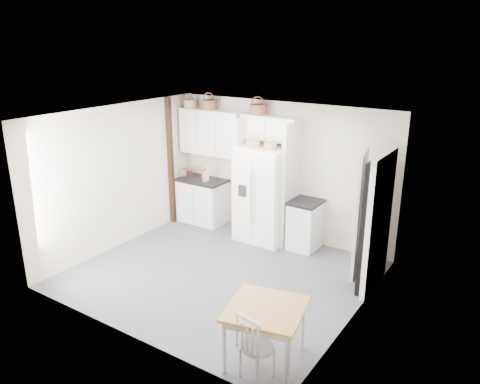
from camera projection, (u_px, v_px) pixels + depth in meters
The scene contains 27 objects.
floor at pixel (221, 274), 7.68m from camera, with size 4.50×4.50×0.00m, color #494950.
ceiling at pixel (218, 116), 6.86m from camera, with size 4.50×4.50×0.00m, color white.
wall_back at pixel (281, 171), 8.85m from camera, with size 4.50×4.50×0.00m, color beige.
wall_left at pixel (119, 177), 8.45m from camera, with size 4.00×4.00×0.00m, color beige.
wall_right at pixel (359, 231), 6.09m from camera, with size 4.00×4.00×0.00m, color beige.
refrigerator at pixel (264, 195), 8.75m from camera, with size 0.94×0.75×1.81m, color white.
base_cab_left at pixel (203, 201), 9.76m from camera, with size 0.96×0.61×0.89m, color silver.
base_cab_right at pixel (305, 226), 8.53m from camera, with size 0.49×0.59×0.87m, color silver.
dining_table at pixel (265, 334), 5.53m from camera, with size 0.87×0.87×0.72m, color #A25C33.
windsor_chair at pixel (257, 347), 5.24m from camera, with size 0.39×0.35×0.80m, color silver.
counter_left at pixel (202, 180), 9.61m from camera, with size 1.00×0.65×0.04m, color black.
counter_right at pixel (306, 202), 8.39m from camera, with size 0.53×0.63×0.04m, color black.
toaster at pixel (186, 173), 9.72m from camera, with size 0.26×0.15×0.18m, color silver.
cookbook_red at pixel (204, 175), 9.45m from camera, with size 0.03×0.16×0.24m, color #A60909.
cookbook_cream at pixel (205, 176), 9.43m from camera, with size 0.03×0.15×0.23m, color beige.
basket_upper_a at pixel (190, 104), 9.43m from camera, with size 0.28×0.28×0.16m, color olive.
basket_upper_b at pixel (209, 105), 9.18m from camera, with size 0.32×0.32×0.19m, color #52241F.
basket_bridge_a at pixel (258, 109), 8.59m from camera, with size 0.33×0.33×0.18m, color #52241F.
basket_fridge_a at pixel (253, 143), 8.45m from camera, with size 0.26×0.26×0.14m, color olive.
basket_fridge_b at pixel (270, 146), 8.27m from camera, with size 0.22×0.22×0.12m, color olive.
upper_cabinet at pixel (212, 132), 9.32m from camera, with size 1.40×0.34×0.90m, color silver.
bridge_cabinet at pixel (271, 128), 8.54m from camera, with size 1.12×0.34×0.45m, color silver.
fridge_panel_left at pixel (243, 177), 9.01m from camera, with size 0.08×0.60×2.30m, color silver.
fridge_panel_right at pixel (291, 185), 8.47m from camera, with size 0.08×0.60×2.30m, color silver.
trim_post at pixel (171, 162), 9.49m from camera, with size 0.09×0.09×2.60m, color black.
doorway_void at pixel (375, 225), 7.02m from camera, with size 0.18×0.85×2.05m, color black.
door_slab at pixel (360, 213), 7.47m from camera, with size 0.80×0.04×2.05m, color white.
Camera 1 is at (4.05, -5.55, 3.69)m, focal length 35.00 mm.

